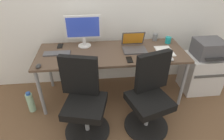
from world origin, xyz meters
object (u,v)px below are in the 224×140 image
(office_chair_right, at_px, (150,97))
(printer, at_px, (209,49))
(water_bottle_on_floor, at_px, (31,102))
(open_laptop, at_px, (134,45))
(office_chair_left, at_px, (84,102))
(desktop_monitor, at_px, (83,29))
(coffee_mug, at_px, (168,40))
(side_cabinet, at_px, (201,73))

(office_chair_right, bearing_deg, printer, 31.66)
(water_bottle_on_floor, bearing_deg, office_chair_right, -13.98)
(open_laptop, bearing_deg, office_chair_left, -136.50)
(office_chair_right, xyz_separation_m, open_laptop, (-0.07, 0.66, 0.36))
(desktop_monitor, distance_m, open_laptop, 0.72)
(office_chair_right, height_order, printer, office_chair_right)
(coffee_mug, bearing_deg, desktop_monitor, 178.62)
(side_cabinet, bearing_deg, printer, -90.00)
(water_bottle_on_floor, bearing_deg, open_laptop, 11.17)
(water_bottle_on_floor, xyz_separation_m, open_laptop, (1.43, 0.28, 0.63))
(water_bottle_on_floor, xyz_separation_m, desktop_monitor, (0.76, 0.45, 0.83))
(side_cabinet, bearing_deg, open_laptop, 177.50)
(office_chair_left, distance_m, desktop_monitor, 0.99)
(coffee_mug, bearing_deg, office_chair_left, -147.01)
(printer, bearing_deg, desktop_monitor, 173.06)
(water_bottle_on_floor, bearing_deg, coffee_mug, 12.03)
(office_chair_left, height_order, coffee_mug, office_chair_left)
(printer, bearing_deg, open_laptop, 177.45)
(side_cabinet, distance_m, coffee_mug, 0.74)
(water_bottle_on_floor, relative_size, open_laptop, 1.00)
(printer, distance_m, desktop_monitor, 1.76)
(coffee_mug, bearing_deg, open_laptop, -165.65)
(office_chair_right, relative_size, desktop_monitor, 1.96)
(water_bottle_on_floor, bearing_deg, office_chair_left, -26.73)
(open_laptop, bearing_deg, printer, -2.55)
(water_bottle_on_floor, distance_m, open_laptop, 1.59)
(office_chair_left, distance_m, side_cabinet, 1.86)
(open_laptop, bearing_deg, coffee_mug, 14.35)
(open_laptop, bearing_deg, water_bottle_on_floor, -168.83)
(side_cabinet, relative_size, water_bottle_on_floor, 1.87)
(office_chair_left, height_order, office_chair_right, same)
(office_chair_left, distance_m, open_laptop, 1.01)
(office_chair_right, xyz_separation_m, water_bottle_on_floor, (-1.50, 0.37, -0.28))
(office_chair_left, bearing_deg, side_cabinet, 19.17)
(side_cabinet, xyz_separation_m, coffee_mug, (-0.53, 0.18, 0.48))
(side_cabinet, distance_m, printer, 0.41)
(office_chair_right, height_order, desktop_monitor, desktop_monitor)
(office_chair_right, height_order, open_laptop, open_laptop)
(desktop_monitor, bearing_deg, printer, -6.94)
(desktop_monitor, bearing_deg, side_cabinet, -6.91)
(desktop_monitor, bearing_deg, water_bottle_on_floor, -149.57)
(printer, relative_size, water_bottle_on_floor, 1.29)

